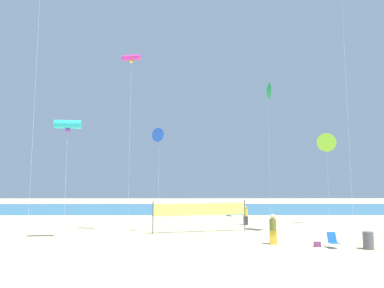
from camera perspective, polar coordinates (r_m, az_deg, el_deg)
The scene contains 13 objects.
ground_plane at distance 18.31m, azimuth -0.23°, elevation -18.49°, with size 120.00×120.00×0.00m, color #D1BC89.
ocean_band at distance 49.53m, azimuth -0.31°, elevation -10.79°, with size 120.00×20.00×0.01m, color teal.
beachgoer_mustard_shirt at distance 31.23m, azimuth 9.01°, elevation -11.68°, with size 0.39×0.39×1.69m.
beachgoer_olive_shirt at distance 22.16m, azimuth 13.48°, elevation -13.60°, with size 0.42×0.42×1.85m.
folding_beach_chair at distance 22.13m, azimuth 22.62°, elevation -14.67°, with size 0.52×0.65×0.89m.
trash_barrel at distance 22.55m, azimuth 27.56°, elevation -14.21°, with size 0.58×0.58×0.98m, color #595960.
volleyball_net at distance 26.42m, azimuth 1.40°, elevation -11.17°, with size 7.15×1.65×2.40m.
beach_handbag at distance 22.18m, azimuth 20.35°, elevation -15.56°, with size 0.38×0.19×0.30m, color #7A3872.
kite_blue_delta at distance 26.11m, azimuth -5.59°, elevation 1.48°, with size 1.11×0.80×7.94m.
kite_lime_delta at distance 33.36m, azimuth 21.67°, elevation 0.21°, with size 1.74×0.74×8.25m.
kite_magenta_tube at distance 27.49m, azimuth -10.19°, elevation 14.01°, with size 1.52×0.72×13.64m.
kite_green_delta at distance 37.74m, azimuth 12.62°, elevation 8.73°, with size 0.34×1.78×14.46m.
kite_cyan_tube at distance 24.66m, azimuth -20.17°, elevation 3.05°, with size 1.82×0.82×8.03m.
Camera 1 is at (-0.04, -17.90, 3.86)m, focal length 31.67 mm.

